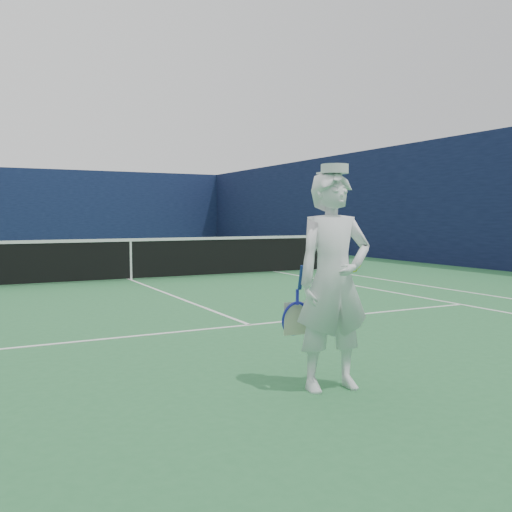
# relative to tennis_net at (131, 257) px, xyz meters

# --- Properties ---
(ground) EXTENTS (80.00, 80.00, 0.00)m
(ground) POSITION_rel_tennis_net_xyz_m (0.00, 0.00, -0.55)
(ground) COLOR #286B3A
(ground) RESTS_ON ground
(court_markings) EXTENTS (11.03, 23.83, 0.01)m
(court_markings) POSITION_rel_tennis_net_xyz_m (0.00, 0.00, -0.55)
(court_markings) COLOR white
(court_markings) RESTS_ON ground
(windscreen_fence) EXTENTS (20.12, 36.12, 4.00)m
(windscreen_fence) POSITION_rel_tennis_net_xyz_m (0.00, 0.00, 1.45)
(windscreen_fence) COLOR #10193C
(windscreen_fence) RESTS_ON ground
(tennis_net) EXTENTS (12.88, 0.09, 1.07)m
(tennis_net) POSITION_rel_tennis_net_xyz_m (0.00, 0.00, 0.00)
(tennis_net) COLOR #141E4C
(tennis_net) RESTS_ON ground
(tennis_player) EXTENTS (0.78, 0.57, 1.99)m
(tennis_player) POSITION_rel_tennis_net_xyz_m (-0.66, -9.39, 0.42)
(tennis_player) COLOR white
(tennis_player) RESTS_ON ground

